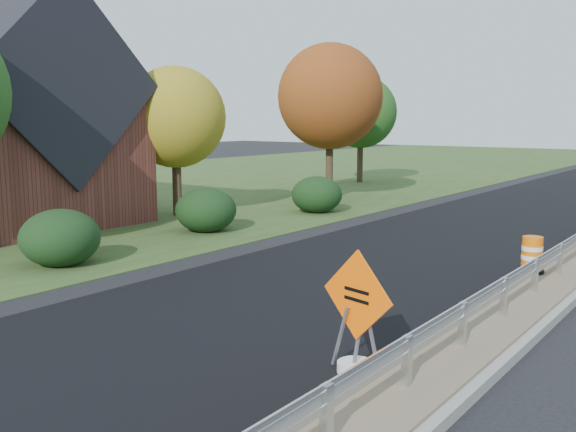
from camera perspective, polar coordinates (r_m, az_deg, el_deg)
The scene contains 11 objects.
ground at distance 16.56m, azimuth 22.89°, elevation -5.48°, with size 140.00×140.00×0.00m, color black.
grass_verge_near at distance 37.96m, azimuth -10.40°, elevation 2.73°, with size 30.00×120.00×0.03m, color #30461E.
milled_overlay at distance 27.20m, azimuth 19.02°, elevation 0.06°, with size 7.20×120.00×0.01m, color black.
hedge_south at distance 17.87m, azimuth -19.60°, elevation -1.81°, with size 2.09×2.09×1.52m, color black.
hedge_mid at distance 22.05m, azimuth -7.31°, elevation 0.54°, with size 2.09×2.09×1.52m, color black.
hedge_north at distance 26.37m, azimuth 2.57°, elevation 1.93°, with size 2.09×2.09×1.52m, color black.
tree_near_yellow at distance 25.73m, azimuth -9.99°, elevation 8.62°, with size 3.96×3.96×5.88m.
tree_near_red at distance 30.65m, azimuth 3.75°, elevation 10.54°, with size 4.95×4.95×7.35m.
tree_near_back at distance 39.02m, azimuth 6.49°, elevation 9.15°, with size 4.29×4.29×6.37m.
caution_sign at distance 9.98m, azimuth 6.09°, elevation -11.08°, with size 1.37×0.58×1.92m.
barrel_median_near at distance 16.25m, azimuth 20.86°, elevation -3.29°, with size 0.59×0.59×0.87m.
Camera 1 is at (3.70, -15.68, 3.86)m, focal length 40.00 mm.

